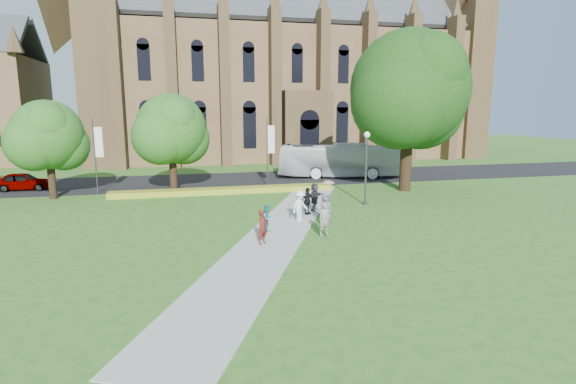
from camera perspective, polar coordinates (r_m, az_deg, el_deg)
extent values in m
plane|color=#2C5E1C|center=(24.67, -0.52, -5.52)|extent=(160.00, 160.00, 0.00)
cube|color=black|center=(43.97, -6.34, 1.56)|extent=(160.00, 10.00, 0.02)
cube|color=#B2B2A8|center=(25.60, -1.02, -4.87)|extent=(15.58, 28.54, 0.04)
cube|color=gold|center=(37.05, -8.11, 0.17)|extent=(18.00, 1.40, 0.45)
cube|color=brown|center=(64.96, 0.22, 12.02)|extent=(52.00, 16.00, 17.00)
cube|color=#4C3B24|center=(56.99, -23.34, 13.40)|extent=(3.50, 3.50, 21.00)
cube|color=#4C3B24|center=(68.87, 22.50, 12.82)|extent=(3.50, 3.50, 21.00)
cube|color=#4C3B24|center=(56.27, 2.40, 8.16)|extent=(6.00, 2.50, 9.00)
cylinder|color=#38383D|center=(32.55, 9.86, 2.57)|extent=(0.14, 0.14, 4.80)
sphere|color=white|center=(32.30, 10.01, 7.18)|extent=(0.44, 0.44, 0.44)
cylinder|color=#38383D|center=(32.95, 9.73, -1.43)|extent=(0.36, 0.36, 0.15)
cylinder|color=#332114|center=(38.86, 14.78, 4.99)|extent=(0.96, 0.96, 6.60)
sphere|color=#18380F|center=(38.73, 15.14, 12.52)|extent=(9.60, 9.60, 9.60)
cylinder|color=#332114|center=(38.68, -27.85, 2.04)|extent=(0.56, 0.56, 3.85)
sphere|color=#254916|center=(38.42, -28.23, 6.43)|extent=(5.20, 5.20, 5.20)
cylinder|color=#332114|center=(37.92, -14.40, 2.99)|extent=(0.60, 0.60, 4.12)
sphere|color=#254916|center=(37.65, -14.62, 7.81)|extent=(5.60, 5.60, 5.60)
cylinder|color=#38383D|center=(39.18, -2.64, 4.93)|extent=(0.10, 0.10, 6.00)
cube|color=white|center=(39.15, -2.14, 6.69)|extent=(0.60, 0.02, 2.40)
cylinder|color=#38383D|center=(39.09, -23.29, 4.07)|extent=(0.10, 0.10, 6.00)
cube|color=white|center=(38.93, -22.91, 5.85)|extent=(0.60, 0.02, 2.40)
imported|color=silver|center=(45.42, 6.46, 4.01)|extent=(12.50, 5.63, 3.39)
imported|color=gray|center=(44.13, -30.62, 1.18)|extent=(4.46, 1.86, 1.51)
imported|color=#5C1815|center=(22.82, -3.24, -4.47)|extent=(0.76, 0.73, 1.76)
imported|color=#1A7585|center=(24.96, -2.63, -3.39)|extent=(0.96, 0.93, 1.56)
imported|color=white|center=(27.32, 1.54, -1.80)|extent=(1.41, 1.24, 1.89)
imported|color=black|center=(29.15, 2.46, -1.15)|extent=(1.12, 0.86, 1.77)
imported|color=slate|center=(26.93, 4.79, -2.06)|extent=(1.07, 0.90, 1.86)
imported|color=#29272F|center=(30.26, 3.41, -0.63)|extent=(1.50, 1.71, 1.87)
imported|color=gray|center=(24.17, 4.70, -3.48)|extent=(0.70, 0.47, 1.88)
imported|color=#E9A4BE|center=(26.84, 5.13, 0.62)|extent=(0.96, 0.96, 0.65)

